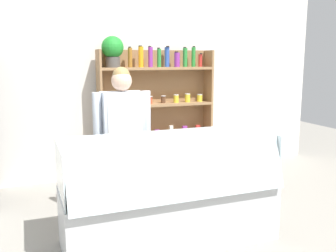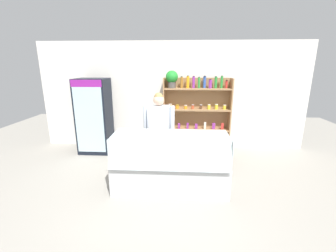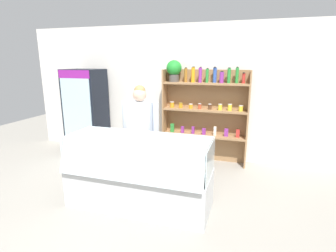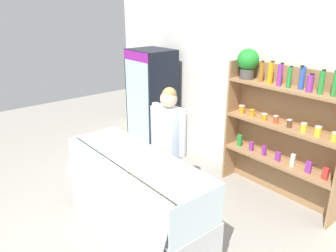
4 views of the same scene
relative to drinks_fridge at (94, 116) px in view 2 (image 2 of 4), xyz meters
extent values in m
plane|color=gray|center=(1.89, -1.81, -0.91)|extent=(12.00, 12.00, 0.00)
cube|color=white|center=(1.89, 0.52, 0.44)|extent=(6.80, 0.10, 2.70)
cube|color=black|center=(0.00, 0.01, 0.00)|extent=(0.75, 0.64, 1.82)
cube|color=silver|center=(0.00, -0.32, 0.00)|extent=(0.67, 0.01, 1.62)
cube|color=#8C1E8C|center=(0.00, -0.32, 0.82)|extent=(0.71, 0.01, 0.16)
cylinder|color=red|center=(-0.24, -0.25, -0.58)|extent=(0.07, 0.07, 0.17)
cylinder|color=#3356B2|center=(-0.08, -0.25, -0.57)|extent=(0.06, 0.06, 0.19)
cylinder|color=#3356B2|center=(0.08, -0.25, -0.57)|extent=(0.06, 0.06, 0.17)
cylinder|color=purple|center=(0.24, -0.25, -0.56)|extent=(0.06, 0.06, 0.19)
cylinder|color=orange|center=(-0.21, -0.25, -0.11)|extent=(0.05, 0.05, 0.15)
cylinder|color=#9E6623|center=(0.00, -0.25, -0.09)|extent=(0.06, 0.06, 0.19)
cylinder|color=orange|center=(0.21, -0.25, -0.10)|extent=(0.06, 0.06, 0.17)
cylinder|color=silver|center=(-0.21, -0.25, 0.38)|extent=(0.07, 0.07, 0.19)
cylinder|color=#3356B2|center=(0.00, -0.25, 0.38)|extent=(0.06, 0.06, 0.20)
cylinder|color=red|center=(0.21, -0.25, 0.38)|extent=(0.06, 0.06, 0.19)
cube|color=#9E754C|center=(2.52, 0.37, 0.00)|extent=(1.66, 0.02, 1.82)
cube|color=#9E754C|center=(1.70, 0.23, 0.00)|extent=(0.03, 0.28, 1.82)
cube|color=#9E754C|center=(3.33, 0.23, 0.00)|extent=(0.03, 0.28, 1.82)
cube|color=#9E754C|center=(2.52, 0.23, -0.36)|extent=(1.60, 0.28, 0.04)
cube|color=#9E754C|center=(2.52, 0.23, 0.15)|extent=(1.60, 0.28, 0.04)
cube|color=#9E754C|center=(2.52, 0.23, 0.66)|extent=(1.60, 0.28, 0.04)
cylinder|color=#4C4742|center=(1.89, 0.23, 0.75)|extent=(0.19, 0.19, 0.14)
sphere|color=#228E2D|center=(1.89, 0.23, 0.94)|extent=(0.29, 0.29, 0.29)
cylinder|color=#9E6623|center=(2.13, 0.22, 0.81)|extent=(0.06, 0.06, 0.26)
cylinder|color=black|center=(2.13, 0.23, 0.95)|extent=(0.04, 0.04, 0.02)
cylinder|color=orange|center=(2.28, 0.20, 0.81)|extent=(0.07, 0.07, 0.28)
cylinder|color=black|center=(2.28, 0.23, 0.96)|extent=(0.05, 0.05, 0.02)
cylinder|color=purple|center=(2.42, 0.20, 0.81)|extent=(0.06, 0.06, 0.27)
cylinder|color=black|center=(2.42, 0.23, 0.96)|extent=(0.04, 0.04, 0.02)
cylinder|color=#2D8C38|center=(2.54, 0.21, 0.80)|extent=(0.06, 0.06, 0.25)
cylinder|color=black|center=(2.54, 0.23, 0.94)|extent=(0.04, 0.04, 0.02)
cylinder|color=#3356B2|center=(2.68, 0.26, 0.81)|extent=(0.07, 0.07, 0.28)
cylinder|color=black|center=(2.68, 0.23, 0.96)|extent=(0.05, 0.05, 0.02)
cylinder|color=purple|center=(2.82, 0.21, 0.78)|extent=(0.08, 0.08, 0.20)
cylinder|color=black|center=(2.82, 0.23, 0.89)|extent=(0.05, 0.05, 0.02)
cylinder|color=#2D8C38|center=(2.94, 0.22, 0.81)|extent=(0.06, 0.06, 0.27)
cylinder|color=black|center=(2.94, 0.23, 0.95)|extent=(0.04, 0.04, 0.02)
cylinder|color=#2D8C38|center=(3.09, 0.24, 0.82)|extent=(0.06, 0.06, 0.28)
cylinder|color=black|center=(3.09, 0.23, 0.96)|extent=(0.04, 0.04, 0.02)
cylinder|color=red|center=(3.20, 0.25, 0.77)|extent=(0.06, 0.06, 0.18)
cylinder|color=black|center=(3.20, 0.23, 0.86)|extent=(0.04, 0.04, 0.02)
cylinder|color=orange|center=(1.86, 0.23, 0.22)|extent=(0.09, 0.09, 0.11)
cylinder|color=silver|center=(1.86, 0.23, 0.28)|extent=(0.09, 0.09, 0.01)
cylinder|color=orange|center=(2.04, 0.24, 0.21)|extent=(0.08, 0.08, 0.09)
cylinder|color=gold|center=(2.04, 0.23, 0.26)|extent=(0.08, 0.08, 0.01)
cylinder|color=orange|center=(2.24, 0.23, 0.21)|extent=(0.08, 0.08, 0.08)
cylinder|color=silver|center=(2.24, 0.23, 0.25)|extent=(0.08, 0.08, 0.01)
cylinder|color=#BF4C2D|center=(2.42, 0.24, 0.21)|extent=(0.07, 0.07, 0.10)
cylinder|color=silver|center=(2.42, 0.23, 0.27)|extent=(0.07, 0.07, 0.01)
cylinder|color=brown|center=(2.61, 0.24, 0.21)|extent=(0.07, 0.07, 0.10)
cylinder|color=silver|center=(2.61, 0.23, 0.27)|extent=(0.07, 0.07, 0.01)
cylinder|color=yellow|center=(2.81, 0.23, 0.22)|extent=(0.08, 0.08, 0.11)
cylinder|color=silver|center=(2.81, 0.23, 0.28)|extent=(0.08, 0.08, 0.01)
cylinder|color=yellow|center=(2.99, 0.22, 0.22)|extent=(0.08, 0.08, 0.11)
cylinder|color=silver|center=(2.99, 0.23, 0.28)|extent=(0.08, 0.08, 0.01)
cylinder|color=yellow|center=(3.19, 0.23, 0.21)|extent=(0.08, 0.08, 0.10)
cylinder|color=silver|center=(3.19, 0.23, 0.27)|extent=(0.08, 0.08, 0.01)
cube|color=#2D8C38|center=(1.87, 0.23, -0.26)|extent=(0.07, 0.04, 0.17)
cube|color=purple|center=(2.08, 0.23, -0.28)|extent=(0.06, 0.04, 0.13)
cube|color=purple|center=(2.30, 0.23, -0.27)|extent=(0.06, 0.04, 0.15)
cube|color=purple|center=(2.52, 0.23, -0.28)|extent=(0.07, 0.05, 0.13)
cube|color=silver|center=(2.73, 0.23, -0.26)|extent=(0.06, 0.04, 0.18)
cube|color=purple|center=(2.95, 0.23, -0.27)|extent=(0.07, 0.04, 0.15)
cube|color=red|center=(3.17, 0.23, -0.27)|extent=(0.07, 0.04, 0.15)
cube|color=silver|center=(1.96, -1.69, -0.63)|extent=(1.96, 0.72, 0.55)
cube|color=white|center=(1.96, -1.69, -0.34)|extent=(1.90, 0.66, 0.03)
cube|color=silver|center=(1.96, -2.03, -0.13)|extent=(1.92, 0.16, 0.47)
cube|color=silver|center=(1.96, -1.64, 0.09)|extent=(1.92, 0.56, 0.01)
cube|color=silver|center=(0.99, -1.69, -0.13)|extent=(0.01, 0.68, 0.45)
cube|color=silver|center=(2.93, -1.69, -0.13)|extent=(0.01, 0.68, 0.45)
cube|color=beige|center=(1.14, -1.61, -0.30)|extent=(0.16, 0.10, 0.05)
cube|color=white|center=(1.14, -1.82, -0.30)|extent=(0.05, 0.03, 0.02)
cube|color=beige|center=(1.35, -1.61, -0.30)|extent=(0.16, 0.12, 0.05)
cube|color=white|center=(1.35, -1.82, -0.30)|extent=(0.05, 0.03, 0.02)
cube|color=tan|center=(1.55, -1.61, -0.30)|extent=(0.16, 0.11, 0.05)
cube|color=white|center=(1.55, -1.82, -0.30)|extent=(0.05, 0.03, 0.02)
cube|color=tan|center=(1.76, -1.61, -0.30)|extent=(0.17, 0.13, 0.05)
cube|color=white|center=(1.76, -1.82, -0.30)|extent=(0.05, 0.03, 0.02)
cube|color=tan|center=(1.96, -1.61, -0.30)|extent=(0.16, 0.11, 0.04)
cube|color=white|center=(1.96, -1.82, -0.30)|extent=(0.05, 0.03, 0.02)
cube|color=beige|center=(2.16, -1.61, -0.30)|extent=(0.17, 0.13, 0.05)
cube|color=white|center=(2.16, -1.82, -0.30)|extent=(0.05, 0.03, 0.02)
cube|color=tan|center=(2.37, -1.61, -0.30)|extent=(0.16, 0.14, 0.06)
cube|color=white|center=(2.37, -1.82, -0.30)|extent=(0.05, 0.03, 0.02)
cube|color=tan|center=(2.57, -1.61, -0.30)|extent=(0.17, 0.14, 0.05)
cube|color=white|center=(2.57, -1.82, -0.30)|extent=(0.05, 0.03, 0.02)
cube|color=tan|center=(2.78, -1.61, -0.30)|extent=(0.16, 0.12, 0.06)
cube|color=white|center=(2.78, -1.82, -0.30)|extent=(0.05, 0.03, 0.02)
cylinder|color=#C1706B|center=(1.16, -1.80, -0.25)|extent=(0.17, 0.16, 0.16)
cylinder|color=tan|center=(1.38, -1.80, -0.25)|extent=(0.17, 0.17, 0.15)
cylinder|color=tan|center=(1.60, -1.80, -0.25)|extent=(0.20, 0.16, 0.15)
cylinder|color=white|center=(2.45, -1.78, -0.23)|extent=(0.07, 0.07, 0.19)
cylinder|color=white|center=(2.55, -1.78, -0.23)|extent=(0.07, 0.07, 0.18)
cylinder|color=#4C4233|center=(1.60, -1.01, -0.54)|extent=(0.13, 0.13, 0.75)
cylinder|color=#4C4233|center=(1.79, -1.01, -0.54)|extent=(0.13, 0.13, 0.75)
cube|color=silver|center=(1.70, -1.01, 0.15)|extent=(0.43, 0.24, 0.62)
cube|color=white|center=(1.70, -1.13, -0.18)|extent=(0.36, 0.01, 1.15)
cylinder|color=silver|center=(1.44, -1.01, 0.18)|extent=(0.09, 0.09, 0.56)
cylinder|color=silver|center=(1.96, -1.01, 0.18)|extent=(0.09, 0.09, 0.56)
sphere|color=#D8AD8E|center=(1.70, -1.01, 0.57)|extent=(0.21, 0.21, 0.21)
sphere|color=#997A47|center=(1.70, -1.00, 0.62)|extent=(0.18, 0.18, 0.18)
camera|label=1|loc=(0.76, -4.77, 0.79)|focal=40.00mm
camera|label=2|loc=(2.14, -5.26, 1.23)|focal=24.00mm
camera|label=3|loc=(3.34, -4.75, 1.07)|focal=28.00mm
camera|label=4|loc=(4.64, -3.45, 1.65)|focal=35.00mm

